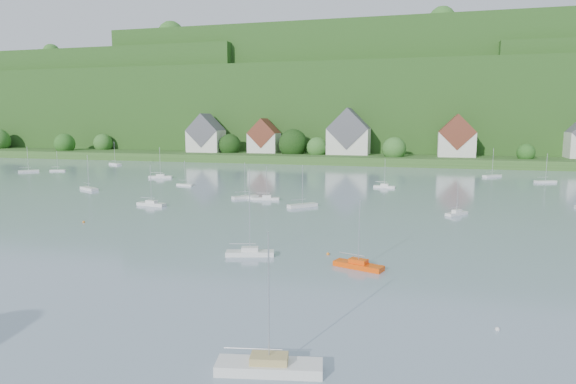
# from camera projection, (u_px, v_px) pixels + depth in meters

# --- Properties ---
(far_shore_strip) EXTENTS (600.00, 60.00, 3.00)m
(far_shore_strip) POSITION_uv_depth(u_px,v_px,m) (341.00, 156.00, 208.91)
(far_shore_strip) COLOR #2F5620
(far_shore_strip) RESTS_ON ground
(forested_ridge) EXTENTS (620.00, 181.22, 69.89)m
(forested_ridge) POSITION_uv_depth(u_px,v_px,m) (362.00, 108.00, 271.27)
(forested_ridge) COLOR #184114
(forested_ridge) RESTS_ON ground
(village_building_0) EXTENTS (14.00, 10.40, 16.00)m
(village_building_0) POSITION_uv_depth(u_px,v_px,m) (206.00, 136.00, 209.51)
(village_building_0) COLOR silver
(village_building_0) RESTS_ON far_shore_strip
(village_building_1) EXTENTS (12.00, 9.36, 14.00)m
(village_building_1) POSITION_uv_depth(u_px,v_px,m) (264.00, 139.00, 205.09)
(village_building_1) COLOR silver
(village_building_1) RESTS_ON far_shore_strip
(village_building_2) EXTENTS (16.00, 11.44, 18.00)m
(village_building_2) POSITION_uv_depth(u_px,v_px,m) (349.00, 136.00, 194.90)
(village_building_2) COLOR silver
(village_building_2) RESTS_ON far_shore_strip
(village_building_3) EXTENTS (13.00, 10.40, 15.50)m
(village_building_3) POSITION_uv_depth(u_px,v_px,m) (457.00, 139.00, 182.80)
(village_building_3) COLOR silver
(village_building_3) RESTS_ON far_shore_strip
(near_sailboat_2) EXTENTS (7.22, 3.23, 9.41)m
(near_sailboat_2) POSITION_uv_depth(u_px,v_px,m) (269.00, 365.00, 32.58)
(near_sailboat_2) COLOR silver
(near_sailboat_2) RESTS_ON ground
(near_sailboat_3) EXTENTS (6.05, 3.14, 7.86)m
(near_sailboat_3) POSITION_uv_depth(u_px,v_px,m) (250.00, 252.00, 60.63)
(near_sailboat_3) COLOR silver
(near_sailboat_3) RESTS_ON ground
(near_sailboat_5) EXTENTS (5.88, 3.42, 7.67)m
(near_sailboat_5) POSITION_uv_depth(u_px,v_px,m) (358.00, 264.00, 55.51)
(near_sailboat_5) COLOR #EF4808
(near_sailboat_5) RESTS_ON ground
(mooring_buoy_2) EXTENTS (0.40, 0.40, 0.40)m
(mooring_buoy_2) POSITION_uv_depth(u_px,v_px,m) (328.00, 255.00, 61.05)
(mooring_buoy_2) COLOR orange
(mooring_buoy_2) RESTS_ON ground
(mooring_buoy_3) EXTENTS (0.40, 0.40, 0.40)m
(mooring_buoy_3) POSITION_uv_depth(u_px,v_px,m) (84.00, 223.00, 80.16)
(mooring_buoy_3) COLOR orange
(mooring_buoy_3) RESTS_ON ground
(mooring_buoy_4) EXTENTS (0.39, 0.39, 0.39)m
(mooring_buoy_4) POSITION_uv_depth(u_px,v_px,m) (497.00, 331.00, 39.10)
(mooring_buoy_4) COLOR silver
(mooring_buoy_4) RESTS_ON ground
(far_sailboat_cluster) EXTENTS (195.16, 78.81, 8.71)m
(far_sailboat_cluster) POSITION_uv_depth(u_px,v_px,m) (321.00, 185.00, 123.42)
(far_sailboat_cluster) COLOR silver
(far_sailboat_cluster) RESTS_ON ground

